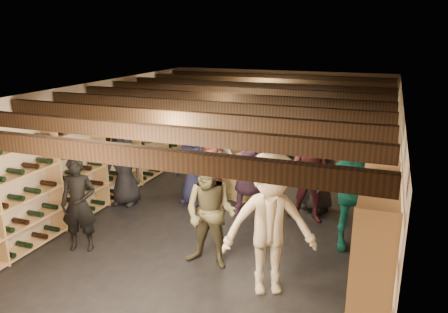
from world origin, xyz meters
The scene contains 22 objects.
ground centered at (0.00, 0.00, 0.00)m, with size 8.00×8.00×0.00m, color black.
walls centered at (0.00, 0.00, 1.20)m, with size 5.52×8.02×2.40m.
ceiling centered at (0.00, 0.00, 2.40)m, with size 5.50×8.00×0.01m, color beige.
ceiling_joists centered at (0.00, 0.00, 2.26)m, with size 5.40×7.12×0.18m.
wine_rack_left centered at (-2.57, 0.00, 1.08)m, with size 0.32×7.50×2.15m.
wine_rack_right centered at (2.57, 0.00, 1.08)m, with size 0.32×7.50×2.15m.
wine_rack_back centered at (0.00, 3.83, 1.07)m, with size 4.70×0.30×2.15m.
crate_stack_left centered at (0.15, 1.30, 0.26)m, with size 0.56×0.44×0.51m.
crate_stack_right centered at (-0.25, 1.30, 0.26)m, with size 0.58×0.48×0.51m.
crate_loose centered at (-0.25, 1.30, 0.09)m, with size 0.50×0.33×0.17m, color tan.
person_0 centered at (-2.18, 0.21, 0.77)m, with size 0.76×0.49×1.55m, color black.
person_1 centered at (-1.77, -1.66, 0.76)m, with size 0.55×0.36×1.52m, color black.
person_2 centered at (0.33, -1.40, 0.83)m, with size 0.80×0.63×1.65m, color brown.
person_3 centered at (1.30, -1.75, 0.95)m, with size 1.23×0.71×1.91m, color beige.
person_4 centered at (2.18, -0.09, 0.93)m, with size 1.09×0.45×1.86m, color #1C8076.
person_5 centered at (-0.43, 0.50, 0.78)m, with size 1.45×0.46×1.57m, color brown.
person_6 centered at (-0.92, 0.74, 0.81)m, with size 0.79×0.52×1.62m, color #21254E.
person_8 centered at (1.40, 0.70, 0.87)m, with size 0.84×0.66×1.74m, color #4B1D25.
person_9 centered at (-0.75, 1.30, 0.87)m, with size 1.12×0.64×1.73m, color beige.
person_10 centered at (0.57, 1.18, 0.83)m, with size 0.97×0.40×1.65m, color #2C5140.
person_11 centered at (0.27, 0.61, 0.83)m, with size 1.55×0.49×1.67m, color #92649C.
person_12 centered at (1.42, 1.30, 0.84)m, with size 0.82×0.53×1.67m, color #2D2D31.
Camera 1 is at (2.56, -6.73, 3.34)m, focal length 35.00 mm.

